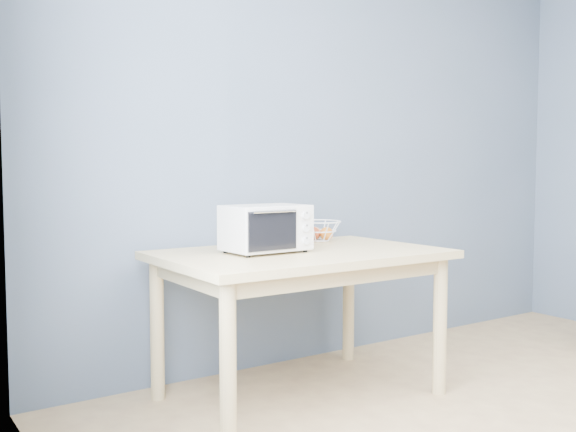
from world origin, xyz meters
TOP-DOWN VIEW (x-y plane):
  - dining_table at (-0.71, 1.70)m, footprint 1.40×0.90m
  - toaster_oven at (-0.91, 1.74)m, footprint 0.41×0.31m
  - fruit_basket at (-0.37, 2.01)m, footprint 0.30×0.30m

SIDE VIEW (x-z plane):
  - dining_table at x=-0.71m, z-range 0.27..1.02m
  - fruit_basket at x=-0.37m, z-range 0.75..0.87m
  - toaster_oven at x=-0.91m, z-range 0.76..0.99m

